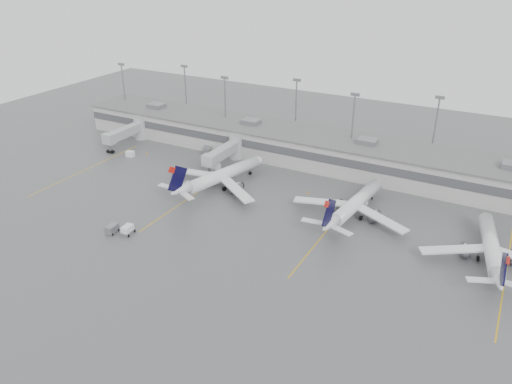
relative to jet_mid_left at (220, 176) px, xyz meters
The scene contains 18 objects.
ground 34.16m from the jet_mid_left, 65.52° to the right, with size 260.00×260.00×0.00m, color #515153.
terminal 30.49m from the jet_mid_left, 62.47° to the left, with size 152.00×17.00×9.45m.
light_masts 36.77m from the jet_mid_left, 66.74° to the left, with size 142.40×8.00×20.60m.
jet_bridge_left 43.96m from the jet_mid_left, 160.37° to the left, with size 4.00×17.20×7.00m.
jet_bridge_right 16.11m from the jet_mid_left, 113.45° to the left, with size 4.00×17.20×7.00m.
stand_markings 16.04m from the jet_mid_left, 26.26° to the right, with size 105.25×40.00×0.01m.
jet_mid_left is the anchor object (origin of this frame).
jet_mid_right 34.50m from the jet_mid_left, ahead, with size 27.25×30.69×9.94m.
jet_far_right 63.45m from the jet_mid_left, ahead, with size 26.05×29.48×9.62m.
baggage_tug 29.19m from the jet_mid_left, 99.77° to the right, with size 2.25×3.22×1.96m.
baggage_cart 31.04m from the jet_mid_left, 105.24° to the right, with size 1.90×2.99×1.83m.
gse_uld_a 34.67m from the jet_mid_left, behind, with size 2.32×1.54×1.64m, color white.
gse_uld_b 12.54m from the jet_mid_left, 127.07° to the left, with size 2.30×1.54×1.63m, color white.
gse_uld_c 35.61m from the jet_mid_left, 13.59° to the left, with size 2.18×1.45×1.54m, color white.
gse_loader 23.58m from the jet_mid_left, 131.06° to the left, with size 2.20×3.52×2.20m, color slate.
cone_a 32.40m from the jet_mid_left, 163.53° to the left, with size 0.45×0.45×0.71m, color orange.
cone_b 14.43m from the jet_mid_left, behind, with size 0.43×0.43×0.68m, color orange.
cone_c 22.48m from the jet_mid_left, 19.73° to the left, with size 0.42×0.42×0.67m, color orange.
Camera 1 is at (48.10, -64.83, 54.13)m, focal length 35.00 mm.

